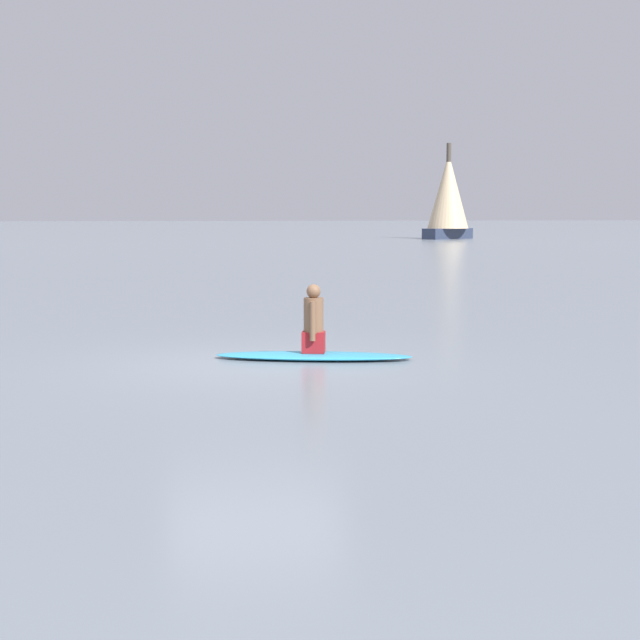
{
  "coord_description": "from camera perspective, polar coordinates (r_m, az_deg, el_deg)",
  "views": [
    {
      "loc": [
        -13.84,
        1.15,
        2.17
      ],
      "look_at": [
        0.1,
        -0.94,
        0.62
      ],
      "focal_mm": 55.77,
      "sensor_mm": 36.0,
      "label": 1
    }
  ],
  "objects": [
    {
      "name": "sailboat_near_right",
      "position": [
        77.55,
        7.37,
        7.17
      ],
      "size": [
        4.4,
        4.49,
        7.32
      ],
      "rotation": [
        0.0,
        0.0,
        -0.97
      ],
      "color": "#2D3851",
      "rests_on": "ground"
    },
    {
      "name": "surfboard",
      "position": [
        14.6,
        -0.37,
        -2.07
      ],
      "size": [
        1.35,
        2.99,
        0.1
      ],
      "primitive_type": "ellipsoid",
      "rotation": [
        0.0,
        0.0,
        1.35
      ],
      "color": "#339EC6",
      "rests_on": "ground"
    },
    {
      "name": "ground_plane",
      "position": [
        14.06,
        -3.72,
        -2.61
      ],
      "size": [
        400.0,
        400.0,
        0.0
      ],
      "primitive_type": "plane",
      "color": "gray"
    },
    {
      "name": "person_paddler",
      "position": [
        14.53,
        -0.37,
        -0.1
      ],
      "size": [
        0.44,
        0.38,
        1.01
      ],
      "rotation": [
        0.0,
        0.0,
        1.35
      ],
      "color": "#A51E23",
      "rests_on": "surfboard"
    }
  ]
}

